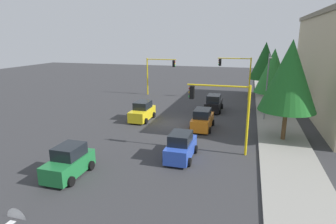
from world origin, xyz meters
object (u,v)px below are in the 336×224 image
object	(u,v)px
tree_roadside_far	(265,61)
car_orange	(202,120)
tree_roadside_near	(290,76)
traffic_signal_near_left	(222,105)
car_black	(214,104)
traffic_signal_far_left	(237,70)
tree_roadside_mid	(273,71)
traffic_signal_far_right	(159,69)
car_yellow	(142,112)
car_green	(69,162)
street_lamp_curbside	(268,80)
car_blue	(181,147)

from	to	relation	value
tree_roadside_far	car_orange	distance (m)	20.08
tree_roadside_near	traffic_signal_near_left	bearing A→B (deg)	-50.59
traffic_signal_near_left	car_black	xyz separation A→B (m)	(-12.58, -2.08, -2.85)
traffic_signal_far_left	tree_roadside_mid	world-z (taller)	tree_roadside_mid
traffic_signal_far_right	tree_roadside_mid	world-z (taller)	tree_roadside_mid
car_black	car_yellow	bearing A→B (deg)	-48.85
car_black	traffic_signal_far_right	bearing A→B (deg)	-128.82
tree_roadside_near	tree_roadside_mid	world-z (taller)	tree_roadside_near
traffic_signal_near_left	tree_roadside_near	size ratio (longest dim) A/B	0.63
traffic_signal_near_left	car_green	xyz separation A→B (m)	(6.42, -8.79, -2.85)
tree_roadside_near	car_orange	xyz separation A→B (m)	(-1.37, -7.12, -4.62)
traffic_signal_far_left	traffic_signal_far_right	distance (m)	11.41
traffic_signal_far_left	car_orange	size ratio (longest dim) A/B	1.44
car_yellow	car_green	world-z (taller)	same
tree_roadside_near	car_black	size ratio (longest dim) A/B	2.04
traffic_signal_far_left	tree_roadside_mid	bearing A→B (deg)	35.45
traffic_signal_near_left	car_orange	size ratio (longest dim) A/B	1.29
traffic_signal_near_left	car_yellow	bearing A→B (deg)	-126.80
tree_roadside_far	traffic_signal_far_right	bearing A→B (deg)	-75.23
tree_roadside_mid	street_lamp_curbside	bearing A→B (deg)	-10.33
tree_roadside_near	car_green	world-z (taller)	tree_roadside_near
traffic_signal_far_right	car_orange	distance (m)	17.47
car_yellow	car_orange	distance (m)	6.74
tree_roadside_near	car_blue	bearing A→B (deg)	-51.76
traffic_signal_near_left	traffic_signal_far_left	bearing A→B (deg)	179.72
tree_roadside_mid	car_orange	distance (m)	11.56
street_lamp_curbside	car_orange	size ratio (longest dim) A/B	1.72
traffic_signal_far_left	car_black	size ratio (longest dim) A/B	1.43
car_blue	car_yellow	size ratio (longest dim) A/B	0.95
traffic_signal_far_left	car_green	distance (m)	28.06
street_lamp_curbside	car_yellow	distance (m)	13.25
tree_roadside_near	car_yellow	distance (m)	14.74
traffic_signal_near_left	street_lamp_curbside	size ratio (longest dim) A/B	0.75
traffic_signal_far_left	tree_roadside_near	xyz separation A→B (m)	(16.00, 4.77, 1.37)
traffic_signal_near_left	car_blue	size ratio (longest dim) A/B	1.37
street_lamp_curbside	car_yellow	xyz separation A→B (m)	(2.97, -12.44, -3.45)
tree_roadside_near	car_green	distance (m)	17.79
street_lamp_curbside	traffic_signal_far_left	bearing A→B (deg)	-161.52
traffic_signal_near_left	car_black	bearing A→B (deg)	-170.62
car_blue	tree_roadside_near	bearing A→B (deg)	128.24
traffic_signal_far_right	car_blue	bearing A→B (deg)	21.61
tree_roadside_far	car_blue	distance (m)	27.05
car_blue	car_yellow	world-z (taller)	same
tree_roadside_mid	car_blue	xyz separation A→B (m)	(15.91, -7.00, -3.92)
traffic_signal_far_right	street_lamp_curbside	world-z (taller)	street_lamp_curbside
tree_roadside_near	car_black	world-z (taller)	tree_roadside_near
tree_roadside_far	car_blue	size ratio (longest dim) A/B	2.07
car_blue	car_yellow	bearing A→B (deg)	-143.83
traffic_signal_near_left	car_green	distance (m)	11.25
traffic_signal_far_right	car_black	xyz separation A→B (m)	(7.42, 9.23, -3.03)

